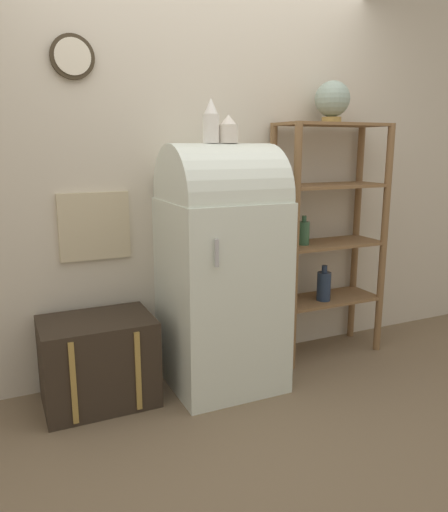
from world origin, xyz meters
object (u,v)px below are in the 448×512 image
vase_center (228,130)px  vase_left (211,122)px  globe (332,100)px  refrigerator (221,263)px  suitcase_trunk (98,361)px

vase_center → vase_left: bearing=177.5°
globe → vase_left: bearing=-171.0°
refrigerator → globe: size_ratio=5.45×
suitcase_trunk → globe: size_ratio=2.31×
globe → vase_center: 0.89m
refrigerator → vase_center: 0.80m
refrigerator → vase_center: vase_center is taller
vase_left → globe: bearing=9.0°
refrigerator → suitcase_trunk: size_ratio=2.36×
suitcase_trunk → vase_center: (0.81, -0.06, 1.33)m
suitcase_trunk → vase_center: size_ratio=3.93×
refrigerator → vase_left: bearing=175.3°
refrigerator → vase_left: (-0.06, 0.00, 0.84)m
globe → vase_left: size_ratio=1.10×
refrigerator → suitcase_trunk: bearing=175.5°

